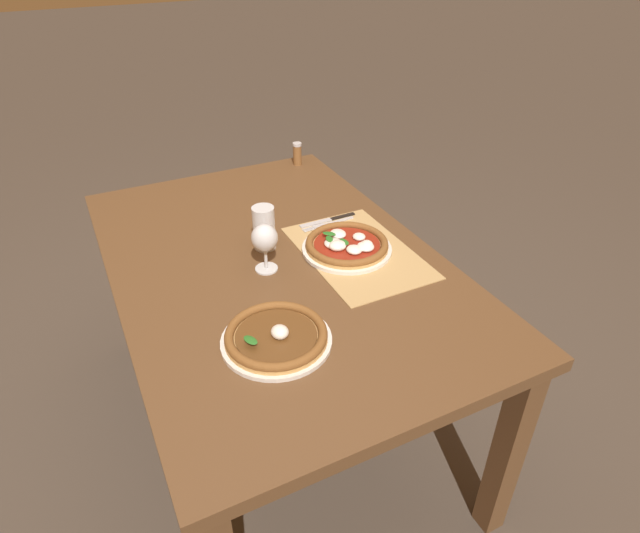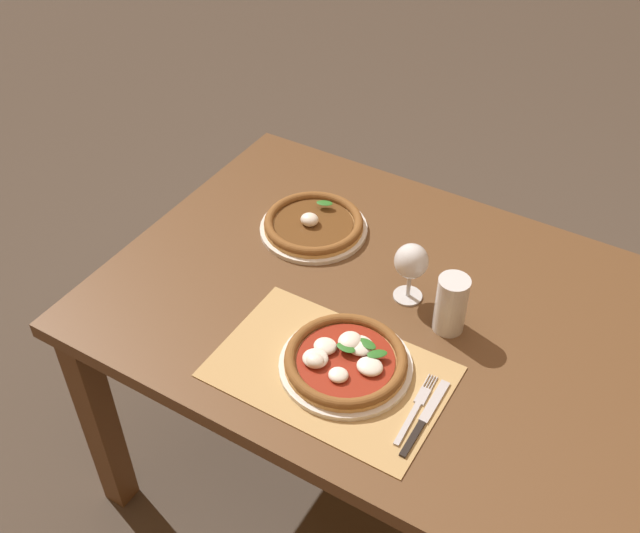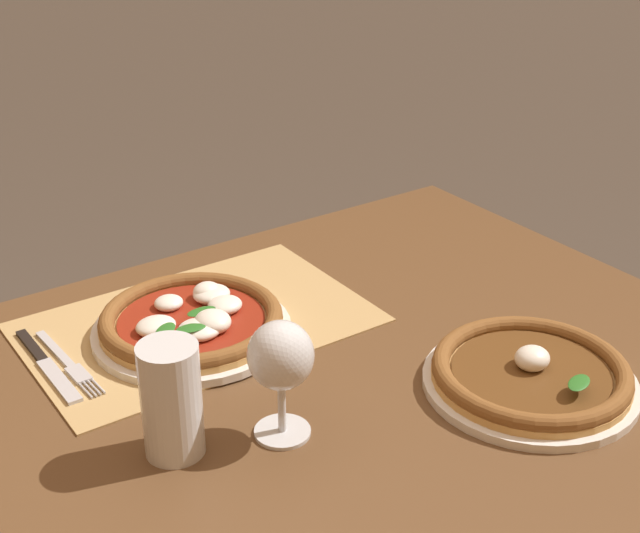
# 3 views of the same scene
# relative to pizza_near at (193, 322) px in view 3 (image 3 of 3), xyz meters

# --- Properties ---
(dining_table) EXTENTS (1.49, 0.98, 0.74)m
(dining_table) POSITION_rel_pizza_near_xyz_m (0.06, 0.23, -0.11)
(dining_table) COLOR brown
(dining_table) RESTS_ON ground
(paper_placemat) EXTENTS (0.50, 0.33, 0.00)m
(paper_placemat) POSITION_rel_pizza_near_xyz_m (-0.02, -0.03, -0.02)
(paper_placemat) COLOR tan
(paper_placemat) RESTS_ON dining_table
(pizza_near) EXTENTS (0.29, 0.29, 0.05)m
(pizza_near) POSITION_rel_pizza_near_xyz_m (0.00, 0.00, 0.00)
(pizza_near) COLOR silver
(pizza_near) RESTS_ON paper_placemat
(pizza_far) EXTENTS (0.28, 0.28, 0.05)m
(pizza_far) POSITION_rel_pizza_near_xyz_m (-0.31, 0.37, -0.00)
(pizza_far) COLOR silver
(pizza_far) RESTS_ON dining_table
(wine_glass) EXTENTS (0.08, 0.08, 0.16)m
(wine_glass) POSITION_rel_pizza_near_xyz_m (0.02, 0.27, 0.08)
(wine_glass) COLOR silver
(wine_glass) RESTS_ON dining_table
(pint_glass) EXTENTS (0.07, 0.07, 0.15)m
(pint_glass) POSITION_rel_pizza_near_xyz_m (0.14, 0.23, 0.05)
(pint_glass) COLOR silver
(pint_glass) RESTS_ON dining_table
(fork) EXTENTS (0.03, 0.20, 0.00)m
(fork) POSITION_rel_pizza_near_xyz_m (0.18, -0.02, -0.02)
(fork) COLOR #B7B7BC
(fork) RESTS_ON paper_placemat
(knife) EXTENTS (0.02, 0.22, 0.01)m
(knife) POSITION_rel_pizza_near_xyz_m (0.21, -0.04, -0.02)
(knife) COLOR black
(knife) RESTS_ON paper_placemat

